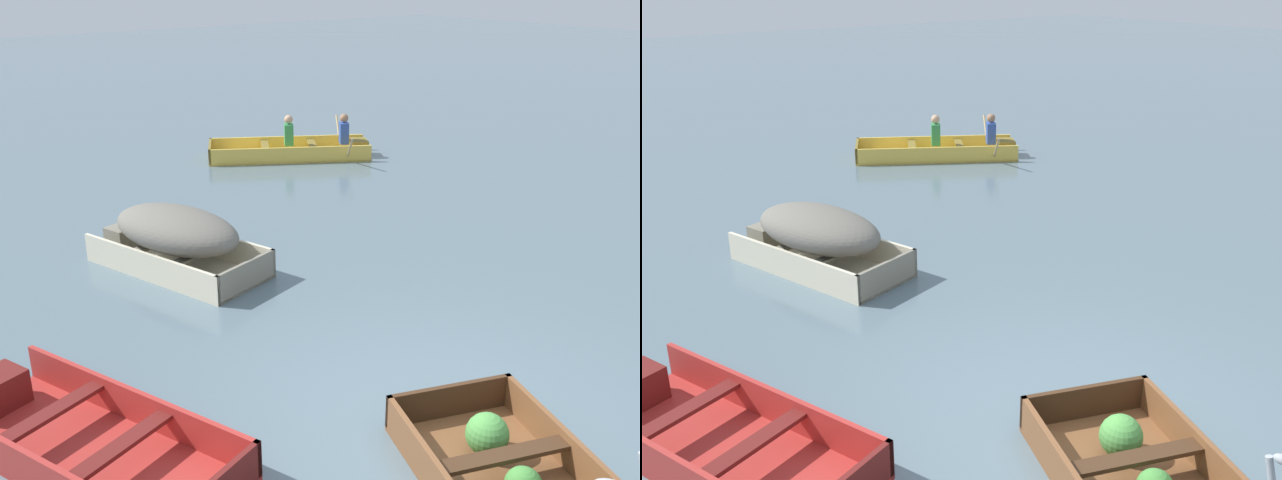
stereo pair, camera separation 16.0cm
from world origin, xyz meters
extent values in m
plane|color=slate|center=(0.00, 0.00, 0.00)|extent=(80.00, 80.00, 0.00)
cube|color=#3F2716|center=(0.26, 0.08, 0.17)|extent=(1.15, 0.46, 0.35)
cube|color=#3F2716|center=(-0.05, -0.76, 0.26)|extent=(1.10, 0.53, 0.04)
sphere|color=#4C9342|center=(0.11, -0.47, 0.22)|extent=(0.36, 0.36, 0.36)
cube|color=#AD2D28|center=(-2.50, 1.54, 0.02)|extent=(1.98, 2.99, 0.04)
cube|color=#AD2D28|center=(-2.99, 1.36, 0.18)|extent=(1.00, 2.63, 0.37)
cube|color=#AD2D28|center=(-2.01, 1.72, 0.18)|extent=(1.00, 2.63, 0.37)
cube|color=maroon|center=(-2.64, 1.93, 0.28)|extent=(0.99, 0.49, 0.04)
cube|color=maroon|center=(-2.36, 1.15, 0.28)|extent=(0.99, 0.49, 0.04)
cube|color=beige|center=(-0.09, 4.64, 0.02)|extent=(1.75, 2.68, 0.04)
cube|color=beige|center=(-0.59, 4.49, 0.19)|extent=(0.76, 2.38, 0.39)
cube|color=beige|center=(0.41, 4.79, 0.19)|extent=(0.76, 2.38, 0.39)
cube|color=gray|center=(0.26, 3.48, 0.19)|extent=(1.06, 0.36, 0.39)
cube|color=gray|center=(-0.39, 5.64, 0.21)|extent=(0.57, 0.49, 0.35)
cube|color=gray|center=(-0.19, 4.99, 0.29)|extent=(1.00, 0.44, 0.04)
cube|color=gray|center=(0.02, 4.28, 0.29)|extent=(1.00, 0.44, 0.04)
ellipsoid|color=#6B665B|center=(-0.09, 4.64, 0.56)|extent=(1.57, 2.23, 0.57)
cube|color=#E5BC47|center=(4.50, 8.58, 0.02)|extent=(3.42, 2.63, 0.04)
cube|color=#E5BC47|center=(4.76, 9.02, 0.17)|extent=(2.90, 1.75, 0.34)
cube|color=#E5BC47|center=(4.24, 8.13, 0.17)|extent=(2.90, 1.75, 0.34)
cube|color=olive|center=(3.08, 9.42, 0.17)|extent=(0.59, 0.95, 0.34)
cube|color=olive|center=(5.78, 7.81, 0.19)|extent=(0.56, 0.60, 0.31)
cube|color=olive|center=(4.93, 8.32, 0.26)|extent=(0.63, 0.92, 0.04)
cube|color=olive|center=(4.07, 8.83, 0.26)|extent=(0.63, 0.92, 0.04)
cube|color=#338C4C|center=(4.50, 8.58, 0.50)|extent=(0.30, 0.33, 0.44)
sphere|color=tan|center=(4.50, 8.58, 0.82)|extent=(0.18, 0.18, 0.18)
cube|color=#2D4CA5|center=(5.51, 7.98, 0.50)|extent=(0.30, 0.33, 0.44)
sphere|color=#9E7051|center=(5.51, 7.98, 0.82)|extent=(0.18, 0.18, 0.18)
cylinder|color=tan|center=(5.93, 8.70, 0.39)|extent=(0.36, 0.57, 0.55)
cylinder|color=tan|center=(5.08, 7.26, 0.39)|extent=(0.36, 0.57, 0.55)
camera|label=1|loc=(-3.95, -3.50, 3.82)|focal=40.00mm
camera|label=2|loc=(-3.82, -3.60, 3.82)|focal=40.00mm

